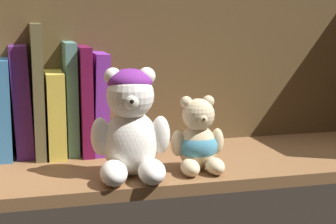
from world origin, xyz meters
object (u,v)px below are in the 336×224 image
book_6 (70,97)px  teddy_bear_larger (131,126)px  book_2 (3,108)px  book_8 (98,102)px  book_4 (37,90)px  book_3 (22,101)px  book_5 (54,112)px  teddy_bear_smaller (198,141)px  book_7 (83,99)px

book_6 → teddy_bear_larger: (7.71, -19.09, -2.05)cm
book_2 → book_8: book_8 is taller
book_2 → book_4: 6.93cm
book_3 → book_5: size_ratio=1.31×
book_2 → teddy_bear_smaller: bearing=-30.1°
book_3 → teddy_bear_larger: size_ratio=1.15×
book_5 → book_3: bearing=-180.0°
book_2 → teddy_bear_larger: 27.53cm
book_8 → teddy_bear_smaller: (14.04, -18.20, -4.46)cm
book_8 → teddy_bear_larger: book_8 is taller
teddy_bear_larger → book_2: bearing=136.1°
book_5 → book_8: (8.18, 0.00, 1.63)cm
book_4 → book_7: (8.38, 0.00, -2.08)cm
book_6 → teddy_bear_smaller: book_6 is taller
book_5 → teddy_bear_smaller: 28.86cm
book_8 → teddy_bear_larger: size_ratio=1.07×
book_3 → book_7: (11.29, 0.00, -0.13)cm
book_2 → book_5: book_2 is taller
book_8 → teddy_bear_smaller: 23.42cm
book_5 → book_7: book_7 is taller
book_2 → book_4: book_4 is taller
book_6 → book_2: bearing=-180.0°
teddy_bear_smaller → book_5: bearing=140.7°
book_3 → book_8: 14.02cm
book_3 → book_8: bearing=0.0°
book_2 → book_6: 12.20cm
book_3 → book_5: book_3 is taller
book_2 → teddy_bear_larger: bearing=-43.9°
book_4 → book_8: (11.10, 0.00, -2.71)cm
book_2 → book_5: 9.20cm
book_4 → book_3: bearing=-180.0°
teddy_bear_smaller → book_4: bearing=144.1°
book_6 → teddy_bear_larger: bearing=-68.0°
book_6 → teddy_bear_smaller: bearing=-43.4°
book_3 → teddy_bear_smaller: book_3 is taller
book_2 → book_4: bearing=0.0°
book_2 → book_6: (12.12, 0.00, 1.40)cm
teddy_bear_larger → teddy_bear_smaller: bearing=4.4°
book_7 → book_8: 2.79cm
book_5 → teddy_bear_larger: size_ratio=0.88×
book_4 → book_8: bearing=0.0°
book_2 → book_5: bearing=0.0°
book_4 → book_6: 6.16cm
book_2 → book_7: (14.58, 0.00, 1.02)cm
book_5 → book_7: (5.46, 0.00, 2.26)cm
book_2 → book_7: 14.62cm
book_3 → book_7: size_ratio=1.01×
book_3 → book_4: book_4 is taller
book_2 → teddy_bear_smaller: (31.34, -18.20, -4.07)cm
book_4 → book_7: 8.64cm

